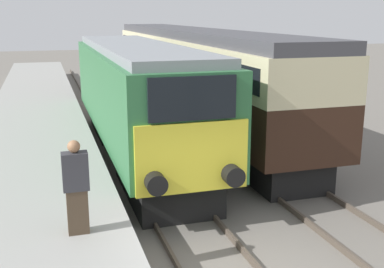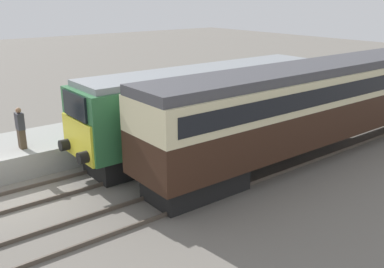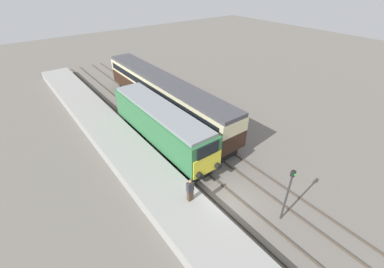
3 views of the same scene
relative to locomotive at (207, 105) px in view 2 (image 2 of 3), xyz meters
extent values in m
plane|color=slate|center=(0.00, -8.55, -2.10)|extent=(120.00, 120.00, 0.00)
cube|color=gray|center=(-3.30, -0.55, -1.60)|extent=(3.50, 50.00, 1.00)
cube|color=#4C4238|center=(-0.72, -3.55, -2.03)|extent=(0.07, 60.00, 0.14)
cube|color=#4C4238|center=(0.72, -3.55, -2.03)|extent=(0.07, 60.00, 0.14)
cube|color=#4C4238|center=(2.68, -3.55, -2.03)|extent=(0.07, 60.00, 0.14)
cube|color=#4C4238|center=(4.12, -3.55, -2.03)|extent=(0.07, 60.00, 0.14)
cube|color=black|center=(0.00, -3.67, -1.60)|extent=(2.03, 4.00, 1.00)
cube|color=black|center=(0.00, 3.75, -1.60)|extent=(2.03, 4.00, 1.00)
cube|color=#2D6B3D|center=(0.00, 0.04, 0.18)|extent=(2.70, 12.43, 2.55)
cube|color=yellow|center=(0.00, -6.21, -0.33)|extent=(2.48, 0.10, 1.53)
cube|color=black|center=(0.00, -6.21, 0.94)|extent=(1.89, 0.10, 0.92)
cube|color=gray|center=(0.00, 0.04, 1.57)|extent=(2.38, 11.93, 0.24)
cylinder|color=black|center=(-0.85, -6.42, -0.75)|extent=(0.44, 0.35, 0.44)
cylinder|color=black|center=(0.85, -6.42, -0.75)|extent=(0.44, 0.35, 0.44)
cube|color=black|center=(3.40, -3.30, -1.62)|extent=(1.89, 3.60, 0.95)
cube|color=#331E14|center=(3.40, 4.90, -0.37)|extent=(2.70, 20.80, 1.56)
cube|color=beige|center=(3.40, 4.90, 1.02)|extent=(2.71, 20.80, 1.22)
cube|color=black|center=(3.40, 4.90, 1.02)|extent=(2.75, 19.97, 0.67)
cube|color=#424247|center=(3.40, 4.90, 1.81)|extent=(2.48, 20.80, 0.36)
cube|color=#473828|center=(-2.49, -7.51, -0.70)|extent=(0.36, 0.24, 0.80)
cube|color=#333338|center=(-2.49, -7.51, 0.03)|extent=(0.44, 0.26, 0.66)
sphere|color=#9E704C|center=(-2.49, -7.51, 0.47)|extent=(0.22, 0.22, 0.22)
camera|label=1|loc=(-2.89, -15.53, 2.63)|focal=45.00mm
camera|label=2|loc=(14.40, -12.08, 4.75)|focal=40.00mm
camera|label=3|loc=(-9.34, -16.71, 11.31)|focal=24.00mm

